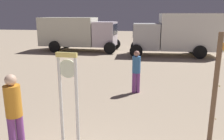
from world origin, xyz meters
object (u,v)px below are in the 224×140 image
Objects in this scene: standing_clock at (68,91)px; person_near_clock at (14,110)px; box_truck_near at (179,33)px; person_distant at (136,70)px; box_truck_far at (77,32)px.

standing_clock reaches higher than person_near_clock.
person_near_clock is 13.82m from box_truck_near.
box_truck_far is (-5.39, 9.76, 0.60)m from person_distant.
standing_clock is at bearing -73.07° from box_truck_far.
standing_clock is 4.11m from person_distant.
person_distant is at bearing -106.18° from box_truck_near.
person_near_clock is 14.40m from box_truck_far.
standing_clock is 1.18m from person_near_clock.
person_distant is (2.29, 4.29, -0.07)m from person_near_clock.
person_distant is at bearing 61.94° from person_near_clock.
box_truck_far is (-4.16, 13.67, 0.19)m from standing_clock.
box_truck_near is (3.74, 12.56, 0.29)m from standing_clock.
person_near_clock is 4.86m from person_distant.
person_distant is 0.25× the size of box_truck_near.
box_truck_near reaches higher than person_distant.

